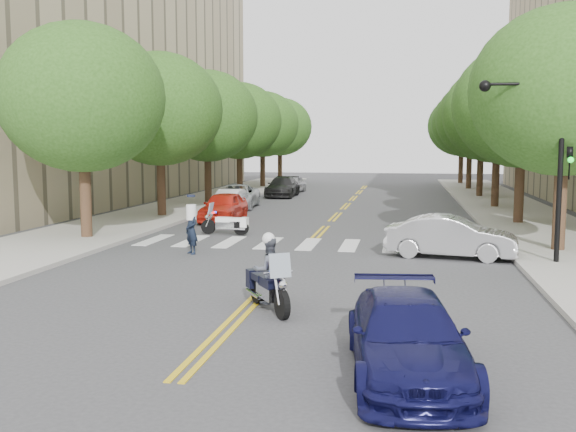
% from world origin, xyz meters
% --- Properties ---
extents(ground, '(140.00, 140.00, 0.00)m').
position_xyz_m(ground, '(0.00, 0.00, 0.00)').
color(ground, '#38383A').
rests_on(ground, ground).
extents(sidewalk_left, '(5.00, 60.00, 0.15)m').
position_xyz_m(sidewalk_left, '(-9.50, 22.00, 0.07)').
color(sidewalk_left, '#9E9991').
rests_on(sidewalk_left, ground).
extents(sidewalk_right, '(5.00, 60.00, 0.15)m').
position_xyz_m(sidewalk_right, '(9.50, 22.00, 0.07)').
color(sidewalk_right, '#9E9991').
rests_on(sidewalk_right, ground).
extents(tree_l_0, '(6.40, 6.40, 8.45)m').
position_xyz_m(tree_l_0, '(-8.80, 6.00, 5.55)').
color(tree_l_0, '#382316').
rests_on(tree_l_0, ground).
extents(tree_l_1, '(6.40, 6.40, 8.45)m').
position_xyz_m(tree_l_1, '(-8.80, 14.00, 5.55)').
color(tree_l_1, '#382316').
rests_on(tree_l_1, ground).
extents(tree_l_2, '(6.40, 6.40, 8.45)m').
position_xyz_m(tree_l_2, '(-8.80, 22.00, 5.55)').
color(tree_l_2, '#382316').
rests_on(tree_l_2, ground).
extents(tree_l_3, '(6.40, 6.40, 8.45)m').
position_xyz_m(tree_l_3, '(-8.80, 30.00, 5.55)').
color(tree_l_3, '#382316').
rests_on(tree_l_3, ground).
extents(tree_l_4, '(6.40, 6.40, 8.45)m').
position_xyz_m(tree_l_4, '(-8.80, 38.00, 5.55)').
color(tree_l_4, '#382316').
rests_on(tree_l_4, ground).
extents(tree_l_5, '(6.40, 6.40, 8.45)m').
position_xyz_m(tree_l_5, '(-8.80, 46.00, 5.55)').
color(tree_l_5, '#382316').
rests_on(tree_l_5, ground).
extents(tree_r_0, '(6.40, 6.40, 8.45)m').
position_xyz_m(tree_r_0, '(8.80, 6.00, 5.55)').
color(tree_r_0, '#382316').
rests_on(tree_r_0, ground).
extents(tree_r_1, '(6.40, 6.40, 8.45)m').
position_xyz_m(tree_r_1, '(8.80, 14.00, 5.55)').
color(tree_r_1, '#382316').
rests_on(tree_r_1, ground).
extents(tree_r_2, '(6.40, 6.40, 8.45)m').
position_xyz_m(tree_r_2, '(8.80, 22.00, 5.55)').
color(tree_r_2, '#382316').
rests_on(tree_r_2, ground).
extents(tree_r_3, '(6.40, 6.40, 8.45)m').
position_xyz_m(tree_r_3, '(8.80, 30.00, 5.55)').
color(tree_r_3, '#382316').
rests_on(tree_r_3, ground).
extents(tree_r_4, '(6.40, 6.40, 8.45)m').
position_xyz_m(tree_r_4, '(8.80, 38.00, 5.55)').
color(tree_r_4, '#382316').
rests_on(tree_r_4, ground).
extents(tree_r_5, '(6.40, 6.40, 8.45)m').
position_xyz_m(tree_r_5, '(8.80, 46.00, 5.55)').
color(tree_r_5, '#382316').
rests_on(tree_r_5, ground).
extents(traffic_signal_pole, '(2.82, 0.42, 6.00)m').
position_xyz_m(traffic_signal_pole, '(7.72, 3.50, 3.72)').
color(traffic_signal_pole, black).
rests_on(traffic_signal_pole, ground).
extents(motorcycle_police, '(1.40, 1.98, 1.79)m').
position_xyz_m(motorcycle_police, '(0.51, -3.28, 0.80)').
color(motorcycle_police, black).
rests_on(motorcycle_police, ground).
extents(motorcycle_parked, '(2.08, 0.53, 1.34)m').
position_xyz_m(motorcycle_parked, '(-3.68, 8.49, 0.47)').
color(motorcycle_parked, black).
rests_on(motorcycle_parked, ground).
extents(officer_standing, '(0.71, 0.70, 1.65)m').
position_xyz_m(officer_standing, '(-3.67, 3.66, 0.83)').
color(officer_standing, black).
rests_on(officer_standing, ground).
extents(convertible, '(4.46, 2.18, 1.41)m').
position_xyz_m(convertible, '(5.08, 4.50, 0.70)').
color(convertible, '#B9B9BB').
rests_on(convertible, ground).
extents(sedan_blue, '(2.34, 4.65, 1.30)m').
position_xyz_m(sedan_blue, '(3.61, -7.00, 0.65)').
color(sedan_blue, '#0F0F3E').
rests_on(sedan_blue, ground).
extents(parked_car_a, '(1.73, 4.27, 1.45)m').
position_xyz_m(parked_car_a, '(-5.20, 13.00, 0.73)').
color(parked_car_a, red).
rests_on(parked_car_a, ground).
extents(parked_car_b, '(1.50, 3.81, 1.23)m').
position_xyz_m(parked_car_b, '(-6.30, 18.00, 0.62)').
color(parked_car_b, silver).
rests_on(parked_car_b, ground).
extents(parked_car_c, '(2.79, 5.28, 1.41)m').
position_xyz_m(parked_car_c, '(-6.30, 19.50, 0.71)').
color(parked_car_c, '#ACAEB4').
rests_on(parked_car_c, ground).
extents(parked_car_d, '(2.08, 4.99, 1.44)m').
position_xyz_m(parked_car_d, '(-5.20, 28.50, 0.72)').
color(parked_car_d, black).
rests_on(parked_car_d, ground).
extents(parked_car_e, '(1.91, 4.08, 1.35)m').
position_xyz_m(parked_car_e, '(-5.20, 32.72, 0.67)').
color(parked_car_e, '#97969B').
rests_on(parked_car_e, ground).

